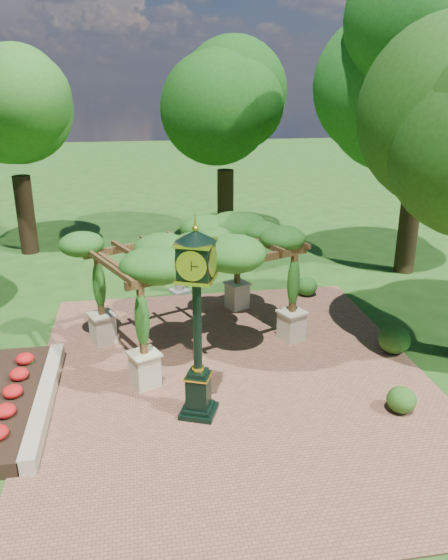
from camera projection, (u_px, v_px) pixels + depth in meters
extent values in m
plane|color=#1E4714|center=(241.00, 401.00, 13.15)|extent=(120.00, 120.00, 0.00)
cube|color=brown|center=(233.00, 379.00, 14.07)|extent=(10.00, 12.00, 0.04)
cube|color=#C6B793|center=(45.00, 399.00, 12.86)|extent=(0.35, 5.00, 0.40)
cube|color=red|center=(5.00, 403.00, 12.73)|extent=(1.50, 5.00, 0.36)
cube|color=black|center=(199.00, 411.00, 12.58)|extent=(1.01, 1.01, 0.12)
cube|color=black|center=(198.00, 391.00, 12.39)|extent=(0.63, 0.63, 0.88)
cube|color=yellow|center=(198.00, 376.00, 12.26)|extent=(0.71, 0.71, 0.04)
cylinder|color=black|center=(197.00, 325.00, 11.82)|extent=(0.25, 0.25, 2.24)
cube|color=black|center=(196.00, 261.00, 11.31)|extent=(0.89, 0.89, 0.68)
cylinder|color=beige|center=(191.00, 266.00, 10.99)|extent=(0.55, 0.24, 0.59)
cone|color=black|center=(196.00, 236.00, 11.13)|extent=(1.14, 1.14, 0.24)
sphere|color=yellow|center=(195.00, 229.00, 11.08)|extent=(0.14, 0.14, 0.14)
cube|color=beige|center=(145.00, 370.00, 13.63)|extent=(0.81, 0.81, 0.85)
cube|color=brown|center=(142.00, 320.00, 13.16)|extent=(0.20, 0.20, 1.75)
cube|color=beige|center=(291.00, 326.00, 16.05)|extent=(0.81, 0.81, 0.85)
cube|color=brown|center=(293.00, 283.00, 15.58)|extent=(0.20, 0.20, 1.75)
cube|color=beige|center=(103.00, 329.00, 15.86)|extent=(0.81, 0.81, 0.85)
cube|color=brown|center=(99.00, 286.00, 15.40)|extent=(0.20, 0.20, 1.75)
cube|color=beige|center=(237.00, 296.00, 18.28)|extent=(0.81, 0.81, 0.85)
cube|color=brown|center=(237.00, 257.00, 17.82)|extent=(0.20, 0.20, 1.75)
cube|color=brown|center=(224.00, 266.00, 14.04)|extent=(5.08, 2.34, 0.21)
cube|color=brown|center=(172.00, 240.00, 16.28)|extent=(5.08, 2.34, 0.21)
ellipsoid|color=#215418|center=(196.00, 243.00, 15.07)|extent=(6.40, 5.34, 0.95)
cube|color=#9C9C94|center=(180.00, 291.00, 19.83)|extent=(0.81, 0.81, 0.11)
cylinder|color=#9C9C94|center=(179.00, 278.00, 19.66)|extent=(0.41, 0.41, 0.99)
cylinder|color=#9C9C94|center=(179.00, 264.00, 19.48)|extent=(0.76, 0.76, 0.06)
ellipsoid|color=#265418|center=(401.00, 400.00, 12.57)|extent=(0.83, 0.83, 0.61)
ellipsoid|color=#1F4F16|center=(395.00, 340.00, 15.27)|extent=(0.99, 0.99, 0.79)
ellipsoid|color=#235E1B|center=(307.00, 286.00, 19.39)|extent=(0.80, 0.80, 0.67)
cylinder|color=black|center=(26.00, 215.00, 23.84)|extent=(0.76, 0.76, 3.43)
ellipsoid|color=#275D1A|center=(12.00, 109.00, 22.32)|extent=(4.43, 4.43, 5.41)
cylinder|color=#312313|center=(225.00, 206.00, 25.63)|extent=(0.76, 0.76, 3.39)
ellipsoid|color=#143F0F|center=(225.00, 109.00, 24.12)|extent=(4.40, 4.40, 5.35)
cylinder|color=#302312|center=(409.00, 220.00, 21.33)|extent=(0.78, 0.78, 4.22)
ellipsoid|color=#1D5C1A|center=(427.00, 71.00, 19.44)|extent=(5.33, 5.33, 6.66)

